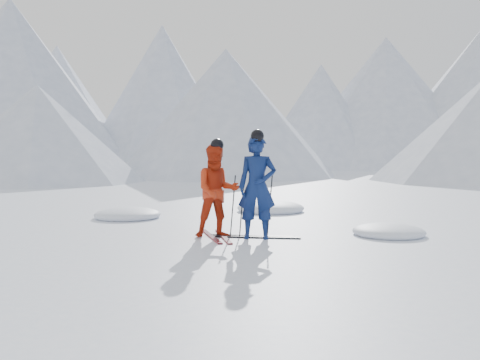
{
  "coord_description": "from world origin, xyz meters",
  "views": [
    {
      "loc": [
        -1.09,
        -10.06,
        1.67
      ],
      "look_at": [
        -1.65,
        0.5,
        1.1
      ],
      "focal_mm": 38.0,
      "sensor_mm": 36.0,
      "label": 1
    }
  ],
  "objects": [
    {
      "name": "snow_lumps",
      "position": [
        -1.01,
        2.56,
        0.0
      ],
      "size": [
        10.09,
        6.24,
        0.42
      ],
      "color": "white",
      "rests_on": "ground"
    },
    {
      "name": "skier_blue",
      "position": [
        -1.27,
        -0.25,
        1.0
      ],
      "size": [
        0.73,
        0.48,
        2.01
      ],
      "primitive_type": "imported",
      "rotation": [
        0.0,
        0.0,
        0.0
      ],
      "color": "#0D1E50",
      "rests_on": "ground"
    },
    {
      "name": "pole_blue_left",
      "position": [
        -1.57,
        -0.1,
        0.67
      ],
      "size": [
        0.13,
        0.09,
        1.34
      ],
      "primitive_type": "cylinder",
      "rotation": [
        0.05,
        0.08,
        0.0
      ],
      "color": "black",
      "rests_on": "ground"
    },
    {
      "name": "skier_red",
      "position": [
        -2.06,
        -0.14,
        0.92
      ],
      "size": [
        1.05,
        0.91,
        1.84
      ],
      "primitive_type": "imported",
      "rotation": [
        0.0,
        0.0,
        0.27
      ],
      "color": "red",
      "rests_on": "ground"
    },
    {
      "name": "mountain_range",
      "position": [
        5.71,
        35.31,
        6.72
      ],
      "size": [
        106.15,
        62.94,
        15.53
      ],
      "color": "#B2BCD1",
      "rests_on": "ground"
    },
    {
      "name": "ski_worn_left",
      "position": [
        -2.18,
        -0.14,
        0.01
      ],
      "size": [
        0.6,
        1.65,
        0.03
      ],
      "primitive_type": "cube",
      "rotation": [
        0.0,
        0.0,
        0.31
      ],
      "color": "black",
      "rests_on": "ground"
    },
    {
      "name": "pole_blue_right",
      "position": [
        -1.02,
        0.0,
        0.67
      ],
      "size": [
        0.13,
        0.08,
        1.34
      ],
      "primitive_type": "cylinder",
      "rotation": [
        -0.04,
        0.08,
        0.0
      ],
      "color": "black",
      "rests_on": "ground"
    },
    {
      "name": "pole_red_left",
      "position": [
        -2.36,
        0.11,
        0.61
      ],
      "size": [
        0.12,
        0.1,
        1.22
      ],
      "primitive_type": "cylinder",
      "rotation": [
        0.06,
        0.08,
        0.0
      ],
      "color": "black",
      "rests_on": "ground"
    },
    {
      "name": "ski_loose_a",
      "position": [
        -1.37,
        -0.06,
        0.01
      ],
      "size": [
        1.7,
        0.28,
        0.03
      ],
      "primitive_type": "cube",
      "rotation": [
        0.0,
        0.0,
        1.46
      ],
      "color": "black",
      "rests_on": "ground"
    },
    {
      "name": "ski_loose_b",
      "position": [
        -1.27,
        -0.21,
        0.01
      ],
      "size": [
        1.7,
        0.23,
        0.03
      ],
      "primitive_type": "cube",
      "rotation": [
        0.0,
        0.0,
        1.49
      ],
      "color": "black",
      "rests_on": "ground"
    },
    {
      "name": "pole_red_right",
      "position": [
        -1.76,
        0.01,
        0.61
      ],
      "size": [
        0.12,
        0.09,
        1.22
      ],
      "primitive_type": "cylinder",
      "rotation": [
        -0.05,
        0.08,
        0.0
      ],
      "color": "black",
      "rests_on": "ground"
    },
    {
      "name": "ski_worn_right",
      "position": [
        -1.94,
        -0.14,
        0.01
      ],
      "size": [
        0.49,
        1.67,
        0.03
      ],
      "primitive_type": "cube",
      "rotation": [
        0.0,
        0.0,
        0.24
      ],
      "color": "black",
      "rests_on": "ground"
    },
    {
      "name": "ground",
      "position": [
        0.0,
        0.0,
        0.0
      ],
      "size": [
        160.0,
        160.0,
        0.0
      ],
      "primitive_type": "plane",
      "color": "white",
      "rests_on": "ground"
    }
  ]
}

